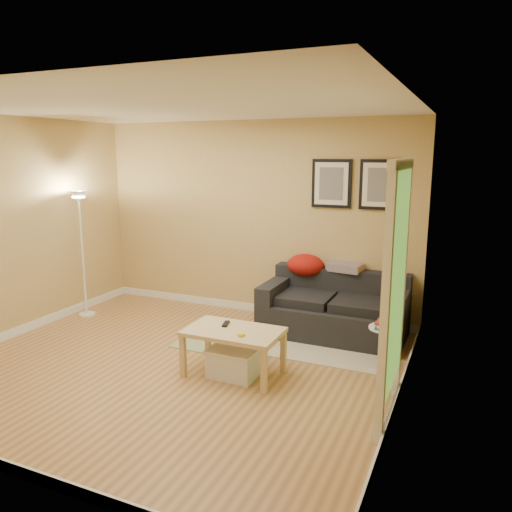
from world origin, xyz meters
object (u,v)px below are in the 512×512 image
Objects in this scene: storage_bin at (233,362)px; book_stack at (385,325)px; side_table at (384,351)px; sofa at (334,305)px; coffee_table at (234,352)px; floor_lamp at (83,258)px.

storage_bin is 2.23× the size of book_stack.
side_table is 2.29× the size of book_stack.
storage_bin is 1.54m from book_stack.
sofa is 1.81× the size of coffee_table.
sofa is at bearing 10.91° from floor_lamp.
coffee_table is 1.97× the size of storage_bin.
sofa is at bearing 68.56° from storage_bin.
coffee_table is 4.39× the size of book_stack.
floor_lamp is at bearing -169.09° from sofa.
floor_lamp reaches higher than book_stack.
coffee_table is 2.85m from floor_lamp.
coffee_table is 1.50m from side_table.
side_table is 0.28m from book_stack.
sofa is at bearing 133.93° from book_stack.
floor_lamp reaches higher than side_table.
side_table is at bearing -3.21° from floor_lamp.
sofa reaches higher than coffee_table.
book_stack is at bearing 25.63° from storage_bin.
floor_lamp is at bearing -179.97° from book_stack.
side_table is (1.34, 0.66, 0.10)m from storage_bin.
storage_bin is (0.02, -0.05, -0.09)m from coffee_table.
floor_lamp is at bearing 161.63° from storage_bin.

